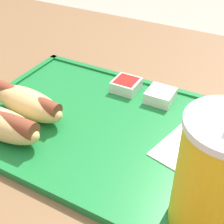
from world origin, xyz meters
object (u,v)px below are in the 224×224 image
Objects in this scene: soda_cup at (216,177)px; sauce_cup_mayo at (160,95)px; hot_dog_far at (1,123)px; hot_dog_near at (29,101)px; sauce_cup_ketchup at (125,85)px.

soda_cup is 0.26m from sauce_cup_mayo.
soda_cup is at bearing 123.64° from sauce_cup_mayo.
hot_dog_near is (-0.00, -0.07, -0.00)m from hot_dog_far.
soda_cup reaches higher than hot_dog_far.
hot_dog_far is 0.07m from hot_dog_near.
hot_dog_far is at bearing 49.50° from sauce_cup_mayo.
sauce_cup_mayo and sauce_cup_ketchup have the same top height.
soda_cup reaches higher than hot_dog_near.
hot_dog_near is at bearing 38.73° from sauce_cup_mayo.
sauce_cup_mayo is 1.00× the size of sauce_cup_ketchup.
soda_cup is 0.33m from hot_dog_near.
sauce_cup_ketchup is at bearing -116.65° from hot_dog_far.
hot_dog_far reaches higher than sauce_cup_ketchup.
hot_dog_near reaches higher than sauce_cup_mayo.
sauce_cup_mayo is (-0.18, -0.21, -0.02)m from hot_dog_far.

